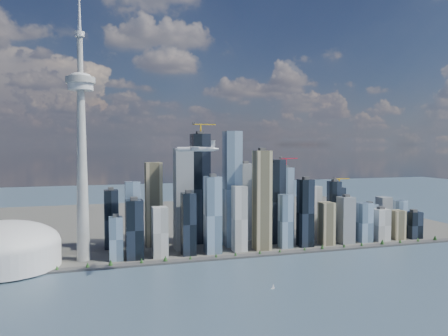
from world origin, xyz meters
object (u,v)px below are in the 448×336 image
object	(u,v)px
airplane	(197,149)
sailboat_west	(273,287)
dome_stadium	(4,248)
needle_tower	(82,142)

from	to	relation	value
airplane	sailboat_west	xyz separation A→B (m)	(106.54, -77.60, -221.45)
dome_stadium	sailboat_west	distance (m)	501.41
needle_tower	sailboat_west	xyz separation A→B (m)	(293.21, -259.81, -232.96)
airplane	sailboat_west	distance (m)	257.70
dome_stadium	sailboat_west	xyz separation A→B (m)	(433.21, -249.81, -36.56)
needle_tower	airplane	bearing A→B (deg)	-44.31
dome_stadium	airplane	size ratio (longest dim) A/B	2.66
airplane	sailboat_west	world-z (taller)	airplane
dome_stadium	needle_tower	bearing A→B (deg)	4.09
dome_stadium	airplane	world-z (taller)	airplane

